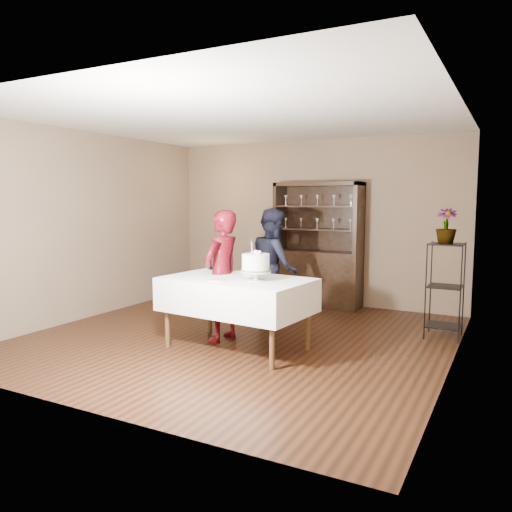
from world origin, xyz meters
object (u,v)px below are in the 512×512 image
at_px(cake, 256,264).
at_px(potted_plant, 446,226).
at_px(cake_table, 237,295).
at_px(china_hutch, 318,265).
at_px(plant_etagere, 445,286).
at_px(woman, 222,276).
at_px(man, 274,266).

height_order(cake, potted_plant, potted_plant).
xyz_separation_m(cake_table, cake, (0.28, -0.06, 0.38)).
distance_m(china_hutch, plant_etagere, 2.33).
xyz_separation_m(china_hutch, potted_plant, (2.06, -1.02, 0.74)).
bearing_deg(woman, cake_table, 62.33).
height_order(plant_etagere, woman, woman).
xyz_separation_m(china_hutch, plant_etagere, (2.08, -1.05, -0.01)).
xyz_separation_m(woman, cake, (0.62, -0.29, 0.22)).
bearing_deg(cake_table, plant_etagere, 38.23).
xyz_separation_m(plant_etagere, woman, (-2.40, -1.40, 0.15)).
height_order(plant_etagere, cake_table, plant_etagere).
relative_size(plant_etagere, potted_plant, 2.77).
bearing_deg(potted_plant, china_hutch, 153.69).
bearing_deg(plant_etagere, potted_plant, 121.13).
bearing_deg(woman, china_hutch, 178.65).
relative_size(plant_etagere, cake, 2.55).
xyz_separation_m(cake_table, woman, (-0.34, 0.23, 0.17)).
xyz_separation_m(cake, potted_plant, (1.77, 1.72, 0.39)).
xyz_separation_m(cake_table, potted_plant, (2.04, 1.66, 0.77)).
height_order(china_hutch, cake_table, china_hutch).
relative_size(man, cake, 3.43).
xyz_separation_m(china_hutch, man, (-0.15, -1.33, 0.14)).
bearing_deg(potted_plant, plant_etagere, -58.87).
bearing_deg(man, cake, 162.47).
distance_m(cake_table, man, 1.37).
height_order(china_hutch, woman, china_hutch).
bearing_deg(plant_etagere, cake, -136.71).
relative_size(woman, man, 1.00).
height_order(china_hutch, plant_etagere, china_hutch).
bearing_deg(potted_plant, man, -171.97).
xyz_separation_m(woman, potted_plant, (2.38, 1.43, 0.60)).
distance_m(woman, man, 1.13).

